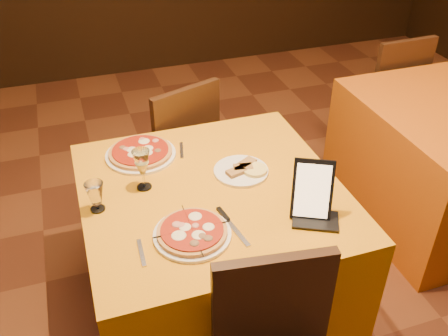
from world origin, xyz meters
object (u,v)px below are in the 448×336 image
object	(u,v)px
pizza_near	(192,233)
tablet	(312,190)
wine_glass	(142,169)
chair_main_far	(170,147)
main_table	(213,252)
pizza_far	(141,153)
chair_side_far	(380,92)
water_glass	(96,197)

from	to	relation	value
pizza_near	tablet	world-z (taller)	tablet
wine_glass	tablet	bearing A→B (deg)	-32.70
chair_main_far	tablet	distance (m)	1.24
main_table	tablet	bearing A→B (deg)	-41.11
pizza_near	wine_glass	size ratio (longest dim) A/B	1.57
pizza_far	wine_glass	size ratio (longest dim) A/B	1.74
main_table	chair_side_far	size ratio (longest dim) A/B	1.21
tablet	wine_glass	bearing A→B (deg)	174.15
wine_glass	water_glass	size ratio (longest dim) A/B	1.46
chair_main_far	chair_side_far	distance (m)	1.62
chair_main_far	tablet	xyz separation A→B (m)	(0.32, -1.12, 0.41)
tablet	pizza_far	bearing A→B (deg)	158.61
chair_side_far	main_table	bearing A→B (deg)	32.45
wine_glass	main_table	bearing A→B (deg)	-20.12
main_table	chair_main_far	distance (m)	0.84
pizza_near	pizza_far	distance (m)	0.62
pizza_near	tablet	bearing A→B (deg)	-2.50
tablet	chair_main_far	bearing A→B (deg)	132.99
main_table	chair_main_far	world-z (taller)	chair_main_far
main_table	pizza_near	world-z (taller)	pizza_near
pizza_near	wine_glass	bearing A→B (deg)	107.47
pizza_near	tablet	xyz separation A→B (m)	(0.48, -0.02, 0.10)
chair_main_far	pizza_near	world-z (taller)	chair_main_far
pizza_near	water_glass	world-z (taller)	water_glass
water_glass	main_table	bearing A→B (deg)	-1.45
chair_side_far	tablet	size ratio (longest dim) A/B	3.73
wine_glass	chair_side_far	bearing A→B (deg)	27.80
main_table	pizza_far	xyz separation A→B (m)	(-0.24, 0.35, 0.39)
main_table	pizza_near	size ratio (longest dim) A/B	3.68
chair_main_far	pizza_far	size ratio (longest dim) A/B	2.76
main_table	chair_side_far	bearing A→B (deg)	34.19
main_table	wine_glass	bearing A→B (deg)	159.88
chair_main_far	pizza_far	bearing A→B (deg)	43.64
main_table	chair_side_far	world-z (taller)	chair_side_far
chair_side_far	pizza_far	xyz separation A→B (m)	(-1.84, -0.74, 0.31)
pizza_far	wine_glass	distance (m)	0.26
tablet	chair_side_far	bearing A→B (deg)	73.94
chair_main_far	water_glass	world-z (taller)	chair_main_far
chair_side_far	pizza_far	bearing A→B (deg)	20.07
pizza_near	water_glass	bearing A→B (deg)	139.53
chair_main_far	main_table	bearing A→B (deg)	69.80
pizza_near	pizza_far	xyz separation A→B (m)	(-0.08, 0.61, -0.00)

